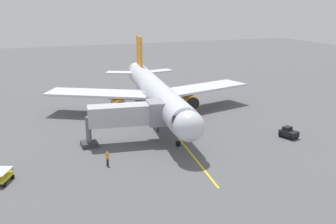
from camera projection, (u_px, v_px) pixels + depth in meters
The scene contains 8 objects.
ground_plane at pixel (143, 114), 64.43m from camera, with size 220.00×220.00×0.00m, color #565659.
apron_lead_in_line at pixel (170, 128), 57.62m from camera, with size 0.24×40.00×0.01m, color yellow.
airplane at pixel (156, 92), 62.18m from camera, with size 34.45×40.29×11.50m.
jet_bridge at pixel (133, 115), 50.47m from camera, with size 11.52×4.36×5.40m.
ground_crew_marshaller at pixel (107, 159), 43.98m from camera, with size 0.35×0.45×1.71m.
ground_crew_wing_walker at pixel (158, 126), 55.54m from camera, with size 0.37×0.46×1.71m.
baggage_cart_near_nose at pixel (2, 177), 39.98m from camera, with size 2.39×2.95×1.27m.
tug_portside at pixel (289, 133), 53.22m from camera, with size 2.10×2.62×1.50m.
Camera 1 is at (19.14, 59.06, 17.71)m, focal length 42.27 mm.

